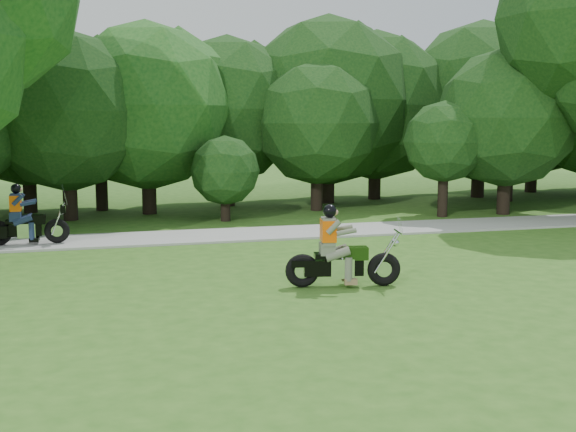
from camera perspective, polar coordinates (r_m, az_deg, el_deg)
name	(u,v)px	position (r m, az deg, el deg)	size (l,w,h in m)	color
ground	(449,300)	(13.47, 12.60, -6.47)	(100.00, 100.00, 0.00)	#2F5E1B
walkway	(317,231)	(20.73, 2.27, -1.22)	(60.00, 2.20, 0.06)	gray
tree_line	(291,106)	(27.20, 0.25, 8.68)	(38.53, 12.19, 7.89)	black
chopper_motorcycle	(338,256)	(14.04, 3.95, -3.21)	(2.26, 0.79, 1.63)	black
touring_motorcycle	(22,223)	(19.51, -20.26, -0.49)	(2.05, 0.58, 1.56)	black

